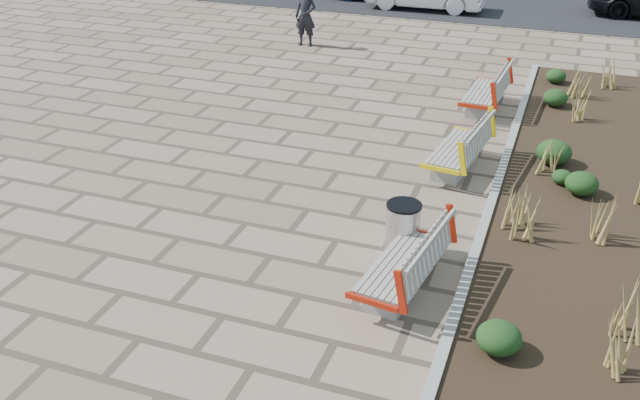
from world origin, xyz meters
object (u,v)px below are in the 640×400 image
(bench_b, at_px, (401,261))
(litter_bin, at_px, (403,229))
(bench_c, at_px, (457,146))
(pedestrian, at_px, (306,16))
(bench_d, at_px, (484,89))

(bench_b, height_order, litter_bin, bench_b)
(bench_c, height_order, pedestrian, pedestrian)
(pedestrian, bearing_deg, litter_bin, -62.78)
(bench_d, distance_m, litter_bin, 7.01)
(litter_bin, bearing_deg, bench_b, -77.60)
(bench_c, bearing_deg, bench_b, -82.78)
(bench_d, bearing_deg, bench_c, -86.79)
(bench_c, bearing_deg, bench_d, 97.22)
(bench_b, relative_size, bench_d, 1.00)
(bench_d, bearing_deg, litter_bin, -88.63)
(bench_d, relative_size, litter_bin, 2.44)
(litter_bin, bearing_deg, pedestrian, 118.39)
(bench_d, distance_m, pedestrian, 7.11)
(bench_c, distance_m, litter_bin, 3.43)
(bench_d, height_order, pedestrian, pedestrian)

